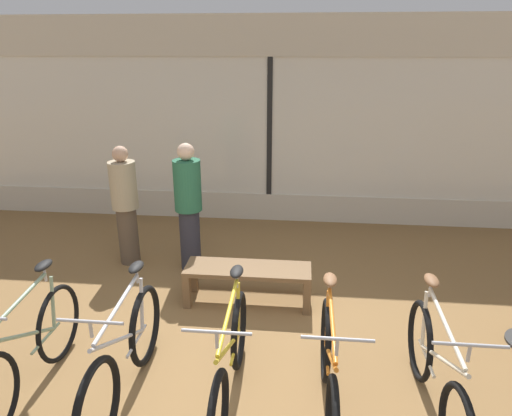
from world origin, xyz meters
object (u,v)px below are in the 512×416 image
customer_near_rack (125,204)px  bicycle_center (230,364)px  bicycle_left (125,357)px  display_bench (248,274)px  bicycle_right (329,374)px  customer_by_window (188,205)px  bicycle_far_left (28,353)px  bicycle_far_right (436,376)px

customer_near_rack → bicycle_center: bearing=-54.3°
customer_near_rack → bicycle_left: bearing=-70.0°
display_bench → customer_near_rack: bearing=153.2°
bicycle_right → customer_by_window: bearing=124.7°
bicycle_center → customer_near_rack: 3.02m
bicycle_far_left → customer_near_rack: 2.51m
bicycle_right → customer_near_rack: (-2.51, 2.47, 0.44)m
display_bench → customer_near_rack: size_ratio=0.88×
bicycle_far_left → bicycle_far_right: size_ratio=0.98×
bicycle_far_left → display_bench: 2.28m
bicycle_right → customer_near_rack: bearing=135.4°
bicycle_far_left → bicycle_far_right: bicycle_far_left is taller
bicycle_left → customer_near_rack: bearing=110.0°
bicycle_left → customer_by_window: customer_by_window is taller
bicycle_far_right → customer_near_rack: bearing=144.1°
bicycle_center → display_bench: bicycle_center is taller
bicycle_left → customer_by_window: size_ratio=1.05×
bicycle_far_left → bicycle_right: 2.43m
bicycle_right → bicycle_far_right: size_ratio=0.98×
bicycle_far_right → bicycle_far_left: bearing=-179.0°
bicycle_left → bicycle_center: bicycle_left is taller
bicycle_far_right → customer_by_window: customer_by_window is taller
bicycle_far_left → display_bench: (1.61, 1.61, -0.04)m
bicycle_left → bicycle_right: 1.62m
bicycle_left → customer_by_window: bearing=90.7°
bicycle_far_left → bicycle_far_right: bearing=1.0°
display_bench → customer_by_window: 1.25m
bicycle_far_left → bicycle_right: (2.43, -0.01, -0.00)m
bicycle_far_right → customer_near_rack: customer_near_rack is taller
bicycle_far_left → bicycle_center: 1.66m
bicycle_far_left → customer_by_window: bearing=72.0°
bicycle_left → bicycle_far_right: 2.43m
bicycle_far_left → bicycle_far_right: 3.24m
bicycle_left → display_bench: bicycle_left is taller
bicycle_left → bicycle_far_right: (2.43, 0.03, -0.01)m
customer_near_rack → customer_by_window: size_ratio=0.96×
display_bench → customer_by_window: (-0.84, 0.77, 0.51)m
bicycle_center → bicycle_right: size_ratio=1.03×
bicycle_right → display_bench: size_ratio=1.21×
bicycle_far_left → bicycle_left: bicycle_left is taller
bicycle_right → customer_by_window: (-1.65, 2.38, 0.48)m
bicycle_far_left → bicycle_left: bearing=1.8°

